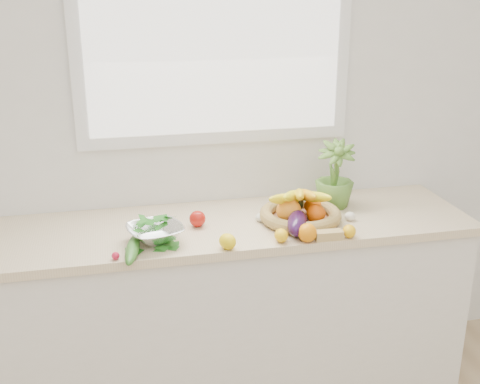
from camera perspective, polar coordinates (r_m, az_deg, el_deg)
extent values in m
cube|color=white|center=(2.89, -2.36, 7.62)|extent=(4.50, 0.02, 2.70)
cube|color=silver|center=(2.96, -1.05, -11.35)|extent=(2.20, 0.58, 0.86)
cube|color=beige|center=(2.75, -1.11, -3.28)|extent=(2.24, 0.62, 0.04)
cube|color=white|center=(2.82, -2.42, 15.53)|extent=(1.30, 0.03, 1.10)
cube|color=white|center=(2.80, -2.35, 15.50)|extent=(1.18, 0.01, 0.98)
sphere|color=orange|center=(2.55, 6.40, -3.86)|extent=(0.09, 0.09, 0.08)
ellipsoid|color=yellow|center=(2.54, 3.93, -4.14)|extent=(0.06, 0.07, 0.06)
ellipsoid|color=#FBB50D|center=(2.62, 10.32, -3.67)|extent=(0.07, 0.08, 0.06)
ellipsoid|color=yellow|center=(2.47, -1.19, -4.71)|extent=(0.09, 0.10, 0.07)
sphere|color=#AB150D|center=(2.69, -4.05, -2.55)|extent=(0.10, 0.10, 0.07)
cube|color=tan|center=(2.59, 8.41, -4.06)|extent=(0.12, 0.05, 0.04)
ellipsoid|color=white|center=(2.80, 10.39, -2.28)|extent=(0.05, 0.05, 0.04)
ellipsoid|color=silver|center=(2.75, 1.97, -2.43)|extent=(0.06, 0.06, 0.04)
ellipsoid|color=beige|center=(2.75, 6.02, -2.53)|extent=(0.06, 0.06, 0.04)
ellipsoid|color=#2A0E36|center=(2.63, 5.42, -2.92)|extent=(0.16, 0.25, 0.09)
ellipsoid|color=#2C5B1A|center=(2.46, -10.16, -5.36)|extent=(0.10, 0.29, 0.05)
sphere|color=red|center=(2.44, -11.72, -5.94)|extent=(0.04, 0.04, 0.03)
imported|color=#53812F|center=(2.92, 8.99, 1.61)|extent=(0.23, 0.23, 0.33)
cylinder|color=#AB6F4C|center=(2.77, 5.72, -2.66)|extent=(0.39, 0.39, 0.01)
torus|color=#AA854B|center=(2.76, 5.74, -2.15)|extent=(0.47, 0.47, 0.06)
sphere|color=orange|center=(2.70, 4.65, -1.79)|extent=(0.14, 0.14, 0.11)
sphere|color=#D75106|center=(2.72, 7.21, -2.03)|extent=(0.11, 0.11, 0.09)
sphere|color=orange|center=(2.81, 6.92, -1.31)|extent=(0.10, 0.10, 0.08)
ellipsoid|color=black|center=(2.80, 5.13, -0.96)|extent=(0.11, 0.11, 0.11)
ellipsoid|color=yellow|center=(2.69, 4.36, -0.66)|extent=(0.23, 0.18, 0.11)
ellipsoid|color=#FFF015|center=(2.71, 4.99, -0.36)|extent=(0.18, 0.23, 0.11)
ellipsoid|color=yellow|center=(2.71, 5.67, -0.22)|extent=(0.11, 0.25, 0.11)
ellipsoid|color=#EEA613|center=(2.72, 6.28, -0.26)|extent=(0.05, 0.25, 0.11)
ellipsoid|color=yellow|center=(2.73, 6.97, -0.45)|extent=(0.13, 0.25, 0.11)
cylinder|color=silver|center=(2.56, -8.00, -4.58)|extent=(0.11, 0.11, 0.02)
imported|color=white|center=(2.54, -8.04, -3.80)|extent=(0.28, 0.28, 0.06)
ellipsoid|color=#256E1B|center=(2.53, -8.08, -3.00)|extent=(0.21, 0.21, 0.07)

